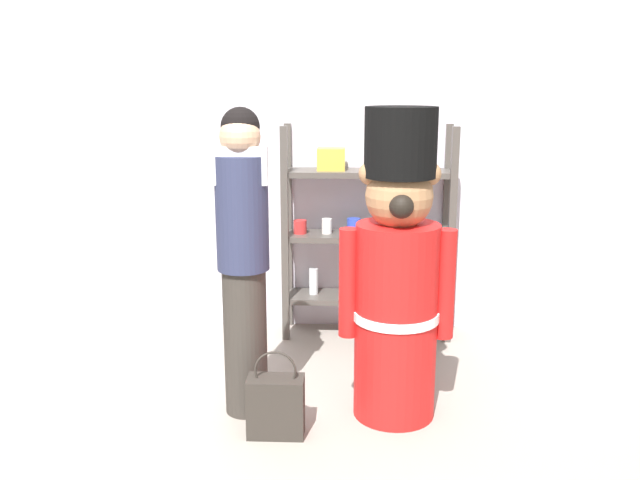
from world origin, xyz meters
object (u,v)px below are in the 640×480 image
at_px(teddy_bear_guard, 397,277).
at_px(shopping_bag, 276,405).
at_px(person_shopper, 243,254).
at_px(merchandise_shelf, 365,230).

bearing_deg(teddy_bear_guard, shopping_bag, -157.58).
bearing_deg(person_shopper, merchandise_shelf, 60.86).
distance_m(merchandise_shelf, shopping_bag, 1.70).
xyz_separation_m(merchandise_shelf, person_shopper, (-0.69, -1.24, 0.14)).
bearing_deg(merchandise_shelf, teddy_bear_guard, -83.61).
relative_size(teddy_bear_guard, shopping_bag, 3.60).
xyz_separation_m(teddy_bear_guard, person_shopper, (-0.83, 0.00, 0.12)).
bearing_deg(person_shopper, teddy_bear_guard, -0.19).
bearing_deg(shopping_bag, teddy_bear_guard, 22.42).
xyz_separation_m(person_shopper, shopping_bag, (0.19, -0.27, -0.75)).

